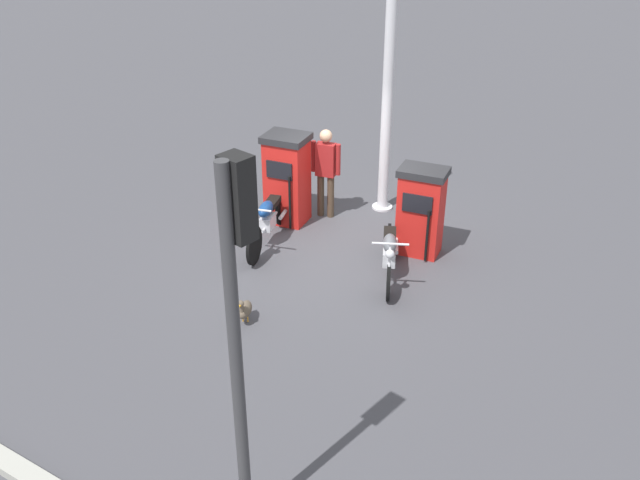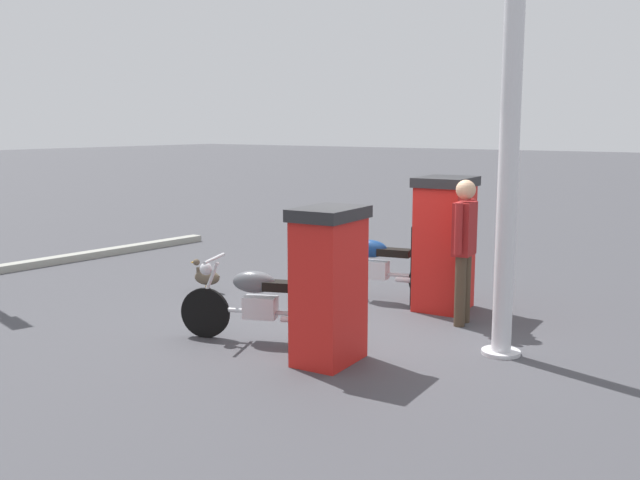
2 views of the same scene
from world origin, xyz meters
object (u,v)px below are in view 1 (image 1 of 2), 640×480
(motorcycle_far_pump, at_px, (389,252))
(canopy_support_pole, at_px, (387,114))
(fuel_pump_near, at_px, (287,178))
(roadside_traffic_light, at_px, (238,299))
(motorcycle_near_pump, at_px, (268,219))
(fuel_pump_far, at_px, (421,211))
(wandering_duck, at_px, (245,309))
(attendant_person, at_px, (326,167))

(motorcycle_far_pump, distance_m, canopy_support_pole, 2.94)
(fuel_pump_near, distance_m, motorcycle_far_pump, 2.68)
(fuel_pump_near, height_order, roadside_traffic_light, roadside_traffic_light)
(motorcycle_near_pump, bearing_deg, fuel_pump_far, 110.61)
(fuel_pump_far, bearing_deg, motorcycle_far_pump, -8.06)
(fuel_pump_far, relative_size, motorcycle_far_pump, 0.85)
(fuel_pump_far, relative_size, roadside_traffic_light, 0.39)
(motorcycle_far_pump, height_order, wandering_duck, motorcycle_far_pump)
(attendant_person, xyz_separation_m, roadside_traffic_light, (6.54, 2.51, 1.71))
(fuel_pump_near, relative_size, attendant_person, 0.99)
(fuel_pump_far, xyz_separation_m, wandering_duck, (3.15, -1.51, -0.57))
(fuel_pump_far, distance_m, roadside_traffic_light, 6.34)
(fuel_pump_far, height_order, motorcycle_far_pump, fuel_pump_far)
(motorcycle_far_pump, height_order, attendant_person, attendant_person)
(wandering_duck, relative_size, canopy_support_pole, 0.12)
(fuel_pump_far, distance_m, motorcycle_far_pump, 1.05)
(fuel_pump_near, distance_m, canopy_support_pole, 2.17)
(fuel_pump_near, xyz_separation_m, motorcycle_far_pump, (0.99, 2.46, -0.40))
(fuel_pump_near, bearing_deg, roadside_traffic_light, 26.86)
(attendant_person, xyz_separation_m, canopy_support_pole, (-0.81, 0.83, 0.91))
(fuel_pump_near, distance_m, motorcycle_near_pump, 1.01)
(wandering_duck, height_order, canopy_support_pole, canopy_support_pole)
(canopy_support_pole, bearing_deg, roadside_traffic_light, 12.90)
(attendant_person, bearing_deg, motorcycle_near_pump, -15.44)
(fuel_pump_near, relative_size, canopy_support_pole, 0.43)
(attendant_person, bearing_deg, wandering_duck, 8.53)
(wandering_duck, bearing_deg, canopy_support_pole, 176.39)
(canopy_support_pole, bearing_deg, motorcycle_far_pump, 25.21)
(fuel_pump_near, bearing_deg, canopy_support_pole, 134.11)
(fuel_pump_far, height_order, attendant_person, attendant_person)
(motorcycle_near_pump, xyz_separation_m, wandering_duck, (2.22, 0.94, -0.26))
(attendant_person, distance_m, canopy_support_pole, 1.48)
(motorcycle_near_pump, height_order, motorcycle_far_pump, motorcycle_near_pump)
(attendant_person, height_order, canopy_support_pole, canopy_support_pole)
(fuel_pump_near, height_order, wandering_duck, fuel_pump_near)
(motorcycle_near_pump, distance_m, motorcycle_far_pump, 2.32)
(motorcycle_far_pump, bearing_deg, fuel_pump_near, -111.92)
(wandering_duck, bearing_deg, attendant_person, -171.47)
(attendant_person, bearing_deg, roadside_traffic_light, 21.04)
(motorcycle_far_pump, height_order, roadside_traffic_light, roadside_traffic_light)
(attendant_person, height_order, wandering_duck, attendant_person)
(attendant_person, relative_size, wandering_duck, 3.65)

